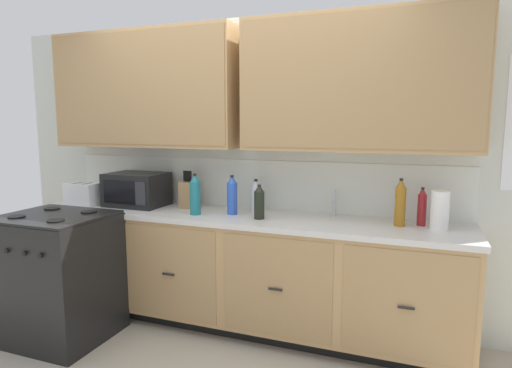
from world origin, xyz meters
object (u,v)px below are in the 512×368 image
object	(u,v)px
bottle_amber	(400,203)
bottle_clear	(256,196)
bottle_blue	(232,195)
bottle_dark	(259,202)
toaster	(83,194)
bottle_red	(422,207)
microwave	(137,189)
bottle_teal	(195,195)
knife_block	(188,194)
stove_range	(58,276)
paper_towel_roll	(440,210)

from	to	relation	value
bottle_amber	bottle_clear	distance (m)	1.10
bottle_blue	bottle_dark	bearing A→B (deg)	-17.91
toaster	bottle_red	bearing A→B (deg)	4.71
microwave	bottle_red	xyz separation A→B (m)	(2.27, 0.08, -0.01)
toaster	bottle_teal	distance (m)	1.09
bottle_blue	bottle_red	world-z (taller)	bottle_blue
bottle_dark	bottle_teal	distance (m)	0.52
bottle_blue	bottle_red	distance (m)	1.38
knife_block	bottle_teal	distance (m)	0.30
stove_range	bottle_dark	world-z (taller)	bottle_dark
bottle_teal	bottle_red	world-z (taller)	bottle_teal
paper_towel_roll	bottle_teal	size ratio (longest dim) A/B	0.82
stove_range	bottle_clear	world-z (taller)	bottle_clear
bottle_dark	bottle_amber	size ratio (longest dim) A/B	0.77
bottle_dark	bottle_clear	distance (m)	0.26
toaster	knife_block	world-z (taller)	knife_block
bottle_dark	bottle_teal	world-z (taller)	bottle_teal
stove_range	bottle_teal	size ratio (longest dim) A/B	2.99
stove_range	bottle_clear	size ratio (longest dim) A/B	3.64
knife_block	stove_range	bearing A→B (deg)	-133.42
microwave	toaster	xyz separation A→B (m)	(-0.45, -0.14, -0.04)
bottle_amber	bottle_clear	size ratio (longest dim) A/B	1.26
toaster	knife_block	xyz separation A→B (m)	(0.90, 0.22, 0.02)
paper_towel_roll	bottle_blue	size ratio (longest dim) A/B	0.86
bottle_clear	bottle_red	bearing A→B (deg)	-1.40
microwave	knife_block	size ratio (longest dim) A/B	1.55
bottle_dark	bottle_amber	xyz separation A→B (m)	(0.98, 0.13, 0.04)
bottle_amber	bottle_clear	bearing A→B (deg)	174.67
bottle_dark	bottle_blue	distance (m)	0.27
stove_range	bottle_red	distance (m)	2.69
bottle_teal	bottle_amber	bearing A→B (deg)	6.11
microwave	bottle_blue	distance (m)	0.90
toaster	bottle_blue	xyz separation A→B (m)	(1.35, 0.10, 0.05)
stove_range	bottle_clear	distance (m)	1.61
bottle_red	knife_block	bearing A→B (deg)	-179.83
bottle_blue	knife_block	bearing A→B (deg)	165.60
bottle_blue	stove_range	bearing A→B (deg)	-151.44
stove_range	toaster	xyz separation A→B (m)	(-0.20, 0.52, 0.53)
stove_range	bottle_red	size ratio (longest dim) A/B	3.58
paper_towel_roll	bottle_teal	bearing A→B (deg)	-175.46
stove_range	bottle_teal	bearing A→B (deg)	30.10
knife_block	bottle_blue	distance (m)	0.47
bottle_dark	bottle_amber	world-z (taller)	bottle_amber
bottle_blue	bottle_clear	bearing A→B (deg)	47.62
knife_block	bottle_dark	distance (m)	0.73
bottle_teal	stove_range	bearing A→B (deg)	-149.90
paper_towel_roll	bottle_red	xyz separation A→B (m)	(-0.11, 0.09, -0.00)
knife_block	paper_towel_roll	xyz separation A→B (m)	(1.93, -0.09, 0.01)
bottle_amber	bottle_red	xyz separation A→B (m)	(0.14, 0.07, -0.03)
stove_range	knife_block	world-z (taller)	knife_block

